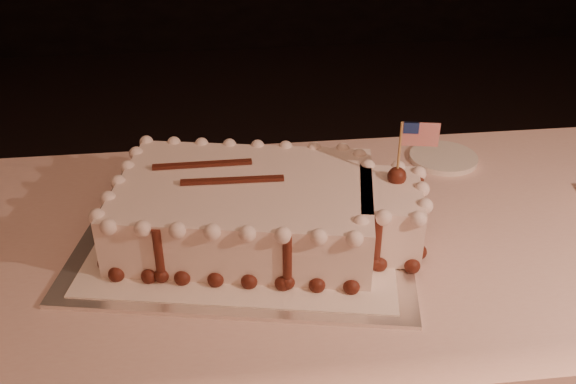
{
  "coord_description": "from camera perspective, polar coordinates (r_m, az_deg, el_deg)",
  "views": [
    {
      "loc": [
        -0.26,
        -0.41,
        1.46
      ],
      "look_at": [
        -0.14,
        0.61,
        0.85
      ],
      "focal_mm": 40.0,
      "sensor_mm": 36.0,
      "label": 1
    }
  ],
  "objects": [
    {
      "name": "sheet_cake",
      "position": [
        1.2,
        -2.24,
        -1.52
      ],
      "size": [
        0.61,
        0.42,
        0.23
      ],
      "color": "white",
      "rests_on": "doily"
    },
    {
      "name": "doily",
      "position": [
        1.23,
        -3.71,
        -3.68
      ],
      "size": [
        0.63,
        0.52,
        0.0
      ],
      "primitive_type": "cube",
      "rotation": [
        0.0,
        0.0,
        -0.2
      ],
      "color": "white",
      "rests_on": "cake_board"
    },
    {
      "name": "side_plate",
      "position": [
        1.54,
        13.64,
        2.97
      ],
      "size": [
        0.16,
        0.16,
        0.01
      ],
      "primitive_type": "cylinder",
      "color": "white",
      "rests_on": "banquet_table"
    },
    {
      "name": "banquet_table",
      "position": [
        1.5,
        5.38,
        -15.44
      ],
      "size": [
        2.4,
        0.8,
        0.75
      ],
      "primitive_type": "cube",
      "color": "beige",
      "rests_on": "ground"
    },
    {
      "name": "cake_board",
      "position": [
        1.23,
        -3.7,
        -3.87
      ],
      "size": [
        0.7,
        0.58,
        0.01
      ],
      "primitive_type": "cube",
      "rotation": [
        0.0,
        0.0,
        -0.2
      ],
      "color": "white",
      "rests_on": "banquet_table"
    }
  ]
}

